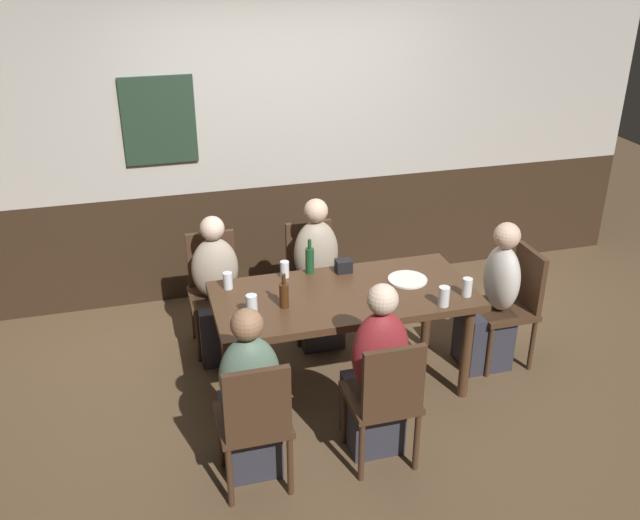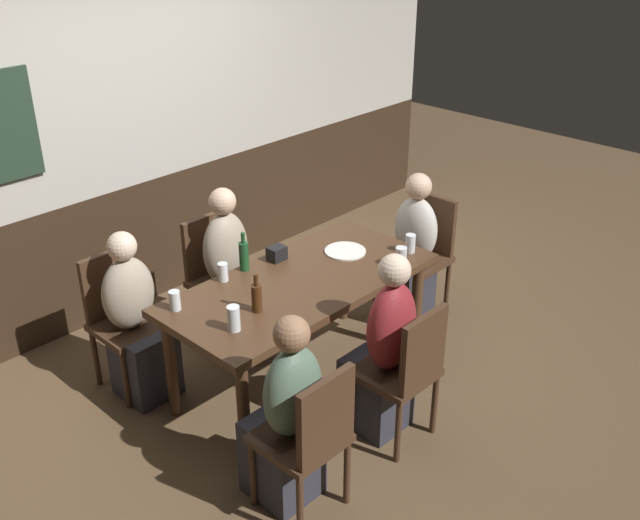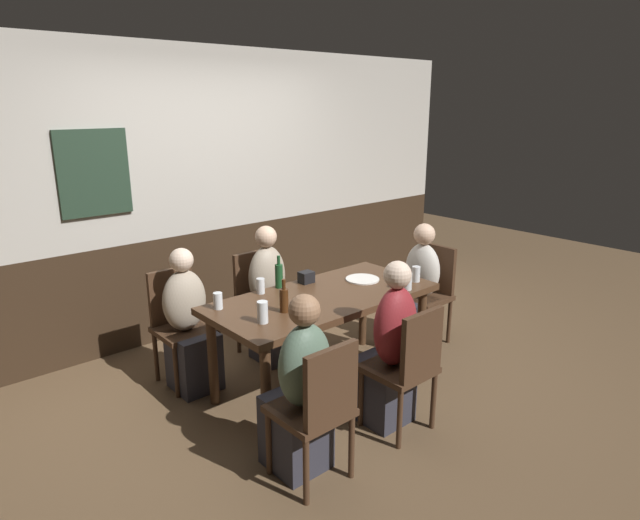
{
  "view_description": "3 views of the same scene",
  "coord_description": "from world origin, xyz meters",
  "views": [
    {
      "loc": [
        -1.24,
        -3.87,
        2.93
      ],
      "look_at": [
        -0.13,
        0.12,
        0.94
      ],
      "focal_mm": 39.23,
      "sensor_mm": 36.0,
      "label": 1
    },
    {
      "loc": [
        -2.73,
        -2.76,
        2.88
      ],
      "look_at": [
        0.12,
        -0.05,
        0.85
      ],
      "focal_mm": 41.08,
      "sensor_mm": 36.0,
      "label": 2
    },
    {
      "loc": [
        -2.51,
        -2.83,
        2.11
      ],
      "look_at": [
        -0.06,
        -0.04,
        1.03
      ],
      "focal_mm": 30.54,
      "sensor_mm": 36.0,
      "label": 3
    }
  ],
  "objects": [
    {
      "name": "ground_plane",
      "position": [
        0.0,
        0.0,
        0.0
      ],
      "size": [
        12.0,
        12.0,
        0.0
      ],
      "primitive_type": "plane",
      "color": "brown"
    },
    {
      "name": "wall_back",
      "position": [
        -0.01,
        1.65,
        1.3
      ],
      "size": [
        6.4,
        0.13,
        2.6
      ],
      "color": "#332316",
      "rests_on": "ground_plane"
    },
    {
      "name": "dining_table",
      "position": [
        0.0,
        0.0,
        0.66
      ],
      "size": [
        1.73,
        0.81,
        0.74
      ],
      "color": "#472D1C",
      "rests_on": "ground_plane"
    },
    {
      "name": "chair_left_far",
      "position": [
        -0.76,
        0.82,
        0.5
      ],
      "size": [
        0.4,
        0.4,
        0.88
      ],
      "color": "#422B1C",
      "rests_on": "ground_plane"
    },
    {
      "name": "chair_left_near",
      "position": [
        -0.76,
        -0.82,
        0.5
      ],
      "size": [
        0.4,
        0.4,
        0.88
      ],
      "color": "#422B1C",
      "rests_on": "ground_plane"
    },
    {
      "name": "chair_mid_near",
      "position": [
        0.0,
        -0.82,
        0.5
      ],
      "size": [
        0.4,
        0.4,
        0.88
      ],
      "color": "#422B1C",
      "rests_on": "ground_plane"
    },
    {
      "name": "chair_head_east",
      "position": [
        1.28,
        0.0,
        0.5
      ],
      "size": [
        0.4,
        0.4,
        0.88
      ],
      "color": "#422B1C",
      "rests_on": "ground_plane"
    },
    {
      "name": "chair_mid_far",
      "position": [
        0.0,
        0.82,
        0.5
      ],
      "size": [
        0.4,
        0.4,
        0.88
      ],
      "color": "#422B1C",
      "rests_on": "ground_plane"
    },
    {
      "name": "person_left_far",
      "position": [
        -0.76,
        0.66,
        0.45
      ],
      "size": [
        0.34,
        0.37,
        1.09
      ],
      "color": "#2D2D38",
      "rests_on": "ground_plane"
    },
    {
      "name": "person_left_near",
      "position": [
        -0.76,
        -0.66,
        0.47
      ],
      "size": [
        0.34,
        0.37,
        1.12
      ],
      "color": "#2D2D38",
      "rests_on": "ground_plane"
    },
    {
      "name": "person_mid_near",
      "position": [
        0.0,
        -0.66,
        0.48
      ],
      "size": [
        0.34,
        0.37,
        1.16
      ],
      "color": "#2D2D38",
      "rests_on": "ground_plane"
    },
    {
      "name": "person_head_east",
      "position": [
        1.12,
        0.0,
        0.47
      ],
      "size": [
        0.37,
        0.34,
        1.11
      ],
      "color": "#2D2D38",
      "rests_on": "ground_plane"
    },
    {
      "name": "person_mid_far",
      "position": [
        -0.0,
        0.66,
        0.48
      ],
      "size": [
        0.34,
        0.37,
        1.14
      ],
      "color": "#2D2D38",
      "rests_on": "ground_plane"
    },
    {
      "name": "beer_glass_half",
      "position": [
        0.76,
        -0.25,
        0.79
      ],
      "size": [
        0.07,
        0.07,
        0.12
      ],
      "color": "silver",
      "rests_on": "dining_table"
    },
    {
      "name": "pint_glass_amber",
      "position": [
        -0.32,
        0.34,
        0.79
      ],
      "size": [
        0.06,
        0.06,
        0.12
      ],
      "color": "silver",
      "rests_on": "dining_table"
    },
    {
      "name": "tumbler_water",
      "position": [
        -0.64,
        -0.13,
        0.8
      ],
      "size": [
        0.07,
        0.07,
        0.14
      ],
      "color": "silver",
      "rests_on": "dining_table"
    },
    {
      "name": "pint_glass_pale",
      "position": [
        -0.73,
        0.27,
        0.79
      ],
      "size": [
        0.06,
        0.06,
        0.12
      ],
      "color": "silver",
      "rests_on": "dining_table"
    },
    {
      "name": "highball_clear",
      "position": [
        0.56,
        -0.33,
        0.8
      ],
      "size": [
        0.07,
        0.07,
        0.13
      ],
      "color": "silver",
      "rests_on": "dining_table"
    },
    {
      "name": "beer_bottle_green",
      "position": [
        -0.14,
        0.35,
        0.84
      ],
      "size": [
        0.06,
        0.06,
        0.25
      ],
      "color": "#194723",
      "rests_on": "dining_table"
    },
    {
      "name": "beer_bottle_brown",
      "position": [
        -0.42,
        -0.08,
        0.83
      ],
      "size": [
        0.06,
        0.06,
        0.23
      ],
      "color": "#42230F",
      "rests_on": "dining_table"
    },
    {
      "name": "plate_white_large",
      "position": [
        0.47,
        0.06,
        0.75
      ],
      "size": [
        0.27,
        0.27,
        0.01
      ],
      "primitive_type": "cylinder",
      "color": "white",
      "rests_on": "dining_table"
    },
    {
      "name": "condiment_caddy",
      "position": [
        0.09,
        0.3,
        0.79
      ],
      "size": [
        0.11,
        0.09,
        0.09
      ],
      "primitive_type": "cube",
      "color": "black",
      "rests_on": "dining_table"
    }
  ]
}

